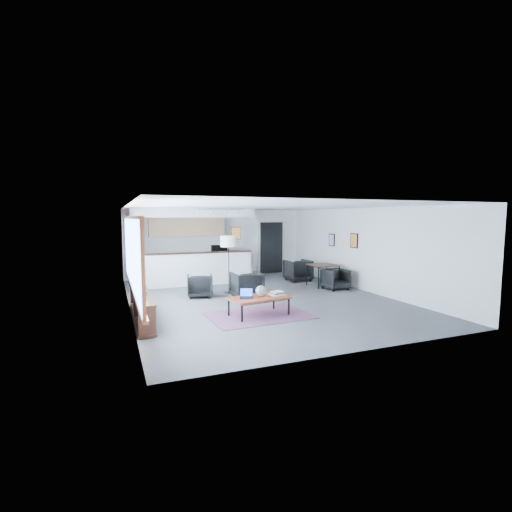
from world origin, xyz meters
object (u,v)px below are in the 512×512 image
object	(u,v)px
coffee_table	(259,298)
floor_lamp	(229,243)
laptop	(246,295)
book_stack	(277,293)
armchair_left	(200,284)
dining_table	(323,267)
armchair_right	(247,283)
microwave	(219,248)
dining_chair_near	(336,280)
dining_chair_far	(298,271)
ceramic_pot	(261,291)

from	to	relation	value
coffee_table	floor_lamp	bearing A→B (deg)	77.32
laptop	book_stack	world-z (taller)	laptop
armchair_left	dining_table	world-z (taller)	dining_table
laptop	armchair_right	distance (m)	2.07
book_stack	microwave	size ratio (longest dim) A/B	0.66
floor_lamp	microwave	xyz separation A→B (m)	(0.56, 3.02, -0.40)
dining_table	coffee_table	bearing A→B (deg)	-141.75
laptop	book_stack	xyz separation A→B (m)	(0.78, -0.00, -0.02)
dining_chair_near	microwave	bearing A→B (deg)	123.72
armchair_right	microwave	world-z (taller)	microwave
laptop	microwave	xyz separation A→B (m)	(1.01, 5.82, 0.61)
armchair_left	microwave	xyz separation A→B (m)	(1.53, 3.29, 0.75)
armchair_right	dining_chair_far	xyz separation A→B (m)	(2.71, 1.98, -0.05)
ceramic_pot	laptop	bearing A→B (deg)	-177.62
laptop	dining_chair_far	world-z (taller)	dining_chair_far
ceramic_pot	floor_lamp	bearing A→B (deg)	88.36
ceramic_pot	book_stack	world-z (taller)	ceramic_pot
book_stack	dining_chair_far	size ratio (longest dim) A/B	0.51
floor_lamp	dining_chair_near	world-z (taller)	floor_lamp
armchair_left	dining_chair_far	xyz separation A→B (m)	(3.94, 1.40, -0.00)
dining_chair_near	microwave	world-z (taller)	microwave
armchair_left	dining_chair_near	bearing A→B (deg)	-175.60
ceramic_pot	dining_table	distance (m)	4.23
microwave	dining_table	bearing A→B (deg)	-50.68
laptop	armchair_left	xyz separation A→B (m)	(-0.52, 2.53, -0.15)
coffee_table	armchair_left	world-z (taller)	armchair_left
dining_table	book_stack	bearing A→B (deg)	-137.61
dining_chair_near	microwave	distance (m)	4.77
dining_chair_near	dining_chair_far	bearing A→B (deg)	98.11
microwave	floor_lamp	bearing A→B (deg)	-101.26
dining_chair_near	dining_chair_far	size ratio (longest dim) A/B	0.86
armchair_right	dining_chair_far	bearing A→B (deg)	-144.96
coffee_table	dining_chair_near	size ratio (longest dim) A/B	2.37
laptop	dining_table	world-z (taller)	dining_table
coffee_table	book_stack	size ratio (longest dim) A/B	4.00
laptop	coffee_table	bearing A→B (deg)	16.48
ceramic_pot	microwave	bearing A→B (deg)	83.75
laptop	microwave	distance (m)	5.94
floor_lamp	armchair_right	bearing A→B (deg)	-73.16
book_stack	armchair_right	world-z (taller)	armchair_right
laptop	ceramic_pot	xyz separation A→B (m)	(0.37, 0.02, 0.07)
coffee_table	dining_chair_near	distance (m)	4.02
book_stack	armchair_left	bearing A→B (deg)	117.26
coffee_table	floor_lamp	distance (m)	3.03
ceramic_pot	armchair_left	distance (m)	2.67
floor_lamp	dining_table	bearing A→B (deg)	-2.78
coffee_table	dining_chair_near	world-z (taller)	dining_chair_near
armchair_left	armchair_right	size ratio (longest dim) A/B	0.89
armchair_right	floor_lamp	bearing A→B (deg)	-74.29
armchair_left	dining_table	distance (m)	4.21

